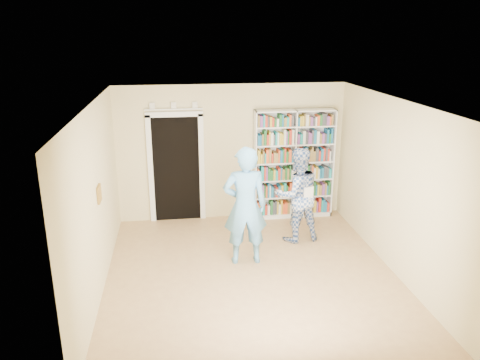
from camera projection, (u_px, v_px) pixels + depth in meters
The scene contains 11 objects.
floor at pixel (252, 275), 7.34m from camera, with size 5.00×5.00×0.00m, color #A67950.
ceiling at pixel (253, 103), 6.51m from camera, with size 5.00×5.00×0.00m, color white.
wall_back at pixel (232, 153), 9.28m from camera, with size 4.50×4.50×0.00m, color beige.
wall_left at pixel (96, 202), 6.63m from camera, with size 5.00×5.00×0.00m, color beige.
wall_right at pixel (396, 188), 7.23m from camera, with size 5.00×5.00×0.00m, color beige.
bookshelf at pixel (294, 164), 9.38m from camera, with size 1.60×0.30×2.20m.
doorway at pixel (176, 163), 9.17m from camera, with size 1.10×0.08×2.43m.
wall_art at pixel (99, 194), 6.80m from camera, with size 0.03×0.25×0.25m, color brown.
man_blue at pixel (245, 206), 7.49m from camera, with size 0.72×0.47×1.96m, color #5EA0D2.
man_plaid at pixel (297, 195), 8.35m from camera, with size 0.84×0.66×1.73m, color #305193.
paper_sheet at pixel (309, 195), 8.12m from camera, with size 0.20×0.01×0.28m, color white.
Camera 1 is at (-1.10, -6.44, 3.67)m, focal length 35.00 mm.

